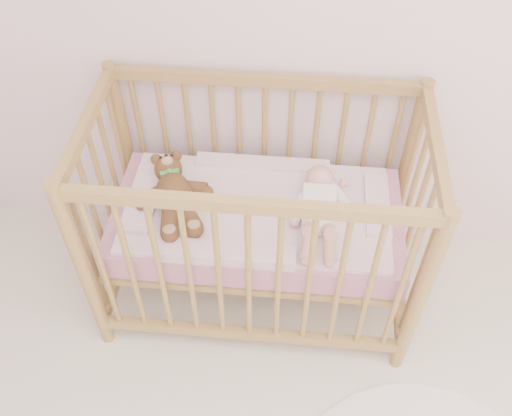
# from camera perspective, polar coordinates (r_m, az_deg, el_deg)

# --- Properties ---
(crib) EXTENTS (1.36, 0.76, 1.00)m
(crib) POSITION_cam_1_polar(r_m,az_deg,el_deg) (2.44, 0.11, -1.04)
(crib) COLOR #AC8549
(crib) RESTS_ON floor
(mattress) EXTENTS (1.22, 0.62, 0.13)m
(mattress) POSITION_cam_1_polar(r_m,az_deg,el_deg) (2.45, 0.11, -1.27)
(mattress) COLOR #C87C99
(mattress) RESTS_ON crib
(blanket) EXTENTS (1.10, 0.58, 0.06)m
(blanket) POSITION_cam_1_polar(r_m,az_deg,el_deg) (2.39, 0.11, -0.09)
(blanket) COLOR pink
(blanket) RESTS_ON mattress
(baby) EXTENTS (0.26, 0.53, 0.13)m
(baby) POSITION_cam_1_polar(r_m,az_deg,el_deg) (2.32, 6.35, 0.36)
(baby) COLOR white
(baby) RESTS_ON blanket
(teddy_bear) EXTENTS (0.48, 0.57, 0.13)m
(teddy_bear) POSITION_cam_1_polar(r_m,az_deg,el_deg) (2.36, -8.21, 1.52)
(teddy_bear) COLOR brown
(teddy_bear) RESTS_ON blanket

